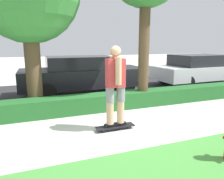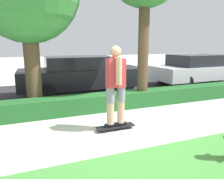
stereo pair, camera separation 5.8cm
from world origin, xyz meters
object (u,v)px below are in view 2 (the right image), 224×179
object	(u,v)px
parked_car_middle	(82,74)
parked_car_rear	(197,69)
skateboard	(116,127)
skater_person	(116,85)

from	to	relation	value
parked_car_middle	parked_car_rear	xyz separation A→B (m)	(5.60, -0.01, -0.03)
parked_car_middle	skateboard	bearing A→B (deg)	-90.93
parked_car_middle	parked_car_rear	bearing A→B (deg)	1.57
skater_person	parked_car_rear	world-z (taller)	skater_person
skater_person	skateboard	bearing A→B (deg)	90.00
skater_person	parked_car_rear	bearing A→B (deg)	33.30
skater_person	parked_car_rear	xyz separation A→B (m)	(5.77, 3.79, -0.31)
parked_car_middle	skater_person	bearing A→B (deg)	-90.93
skateboard	parked_car_rear	xyz separation A→B (m)	(5.77, 3.79, 0.67)
parked_car_rear	skater_person	bearing A→B (deg)	-148.37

